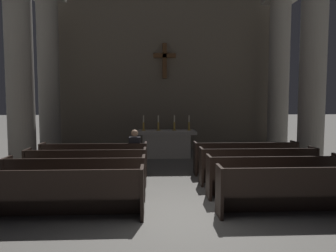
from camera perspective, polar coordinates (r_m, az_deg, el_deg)
The scene contains 20 objects.
ground_plane at distance 6.28m, azimuth 2.27°, elevation -15.56°, with size 80.00×80.00×0.00m, color #66635E.
pew_left_row_1 at distance 6.29m, azimuth -18.16°, elevation -11.18°, with size 2.97×0.50×0.95m.
pew_left_row_2 at distance 7.34m, azimuth -15.81°, elevation -8.83°, with size 2.97×0.50×0.95m.
pew_left_row_3 at distance 8.42m, azimuth -14.07°, elevation -7.07°, with size 2.97×0.50×0.95m.
pew_left_row_4 at distance 9.50m, azimuth -12.74°, elevation -5.70°, with size 2.97×0.50×0.95m.
pew_right_row_1 at distance 6.64m, azimuth 21.61°, elevation -10.43°, with size 2.97×0.50×0.95m.
pew_right_row_2 at distance 7.65m, azimuth 18.10°, elevation -8.35°, with size 2.97×0.50×0.95m.
pew_right_row_3 at distance 8.68m, azimuth 15.44°, elevation -6.73°, with size 2.97×0.50×0.95m.
pew_right_row_4 at distance 9.74m, azimuth 13.37°, elevation -5.46°, with size 2.97×0.50×0.95m.
column_left_second at distance 10.75m, azimuth -24.52°, elevation 8.55°, with size 1.19×1.19×6.11m.
column_right_second at distance 11.17m, azimuth 23.99°, elevation 8.40°, with size 1.19×1.19×6.11m.
column_left_third at distance 13.32m, azimuth -20.13°, elevation 7.86°, with size 1.19×1.19×6.11m.
column_right_third at distance 13.67m, azimuth 18.79°, elevation 7.80°, with size 1.19×1.19×6.11m.
altar at distance 12.24m, azimuth -0.29°, elevation -3.00°, with size 2.20×0.90×1.01m.
candlestick_outer_left at distance 12.16m, azimuth -4.30°, elevation 0.02°, with size 0.16×0.16×0.57m.
candlestick_inner_left at distance 12.16m, azimuth -1.71°, elevation 0.03°, with size 0.16×0.16×0.57m.
candlestick_inner_right at distance 12.18m, azimuth 1.12°, elevation 0.05°, with size 0.16×0.16×0.57m.
candlestick_outer_right at distance 12.23m, azimuth 3.69°, elevation 0.06°, with size 0.16×0.16×0.57m.
apse_with_cross at distance 14.13m, azimuth -0.64°, elevation 9.83°, with size 10.18×0.43×6.87m.
lone_worshipper at distance 9.37m, azimuth -5.81°, elevation -4.41°, with size 0.32×0.43×1.32m.
Camera 1 is at (-0.52, -5.87, 2.17)m, focal length 34.83 mm.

